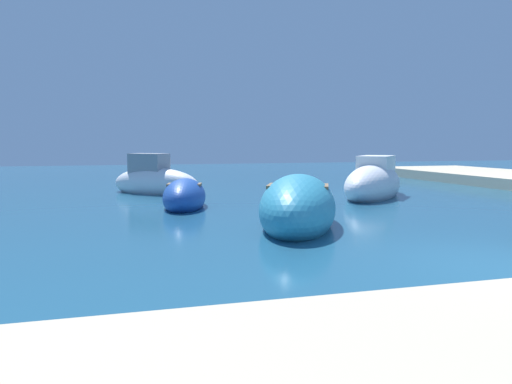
% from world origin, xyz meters
% --- Properties ---
extents(ground, '(80.00, 80.00, 0.00)m').
position_xyz_m(ground, '(0.00, 0.00, 0.00)').
color(ground, '#1E5170').
extents(moored_boat_1, '(3.60, 5.05, 1.66)m').
position_xyz_m(moored_boat_1, '(-1.90, 4.81, 0.46)').
color(moored_boat_1, teal).
rests_on(moored_boat_1, ground).
extents(moored_boat_2, '(4.74, 5.02, 1.91)m').
position_xyz_m(moored_boat_2, '(3.26, 10.31, 0.51)').
color(moored_boat_2, white).
rests_on(moored_boat_2, ground).
extents(moored_boat_3, '(4.00, 3.87, 1.92)m').
position_xyz_m(moored_boat_3, '(-4.66, 13.94, 0.47)').
color(moored_boat_3, white).
rests_on(moored_boat_3, ground).
extents(moored_boat_6, '(2.06, 3.44, 1.19)m').
position_xyz_m(moored_boat_6, '(-4.10, 9.18, 0.33)').
color(moored_boat_6, '#1E479E').
rests_on(moored_boat_6, ground).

